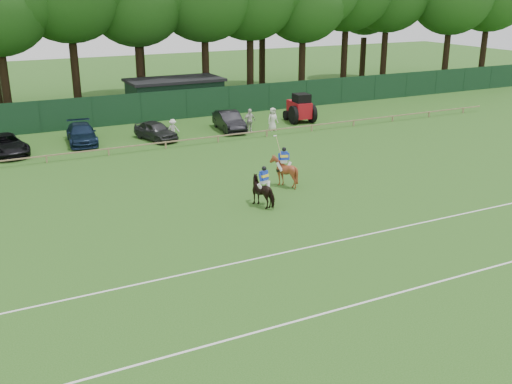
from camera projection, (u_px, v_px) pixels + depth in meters
ground at (277, 243)px, 26.27m from camera, size 160.00×160.00×0.00m
horse_dark at (264, 191)px, 30.65m from camera, size 1.37×1.97×1.52m
horse_chestnut at (284, 171)px, 33.69m from camera, size 1.80×1.91×1.71m
suv_black at (5, 145)px, 40.17m from camera, size 3.04×5.19×1.36m
sedan_navy at (82, 134)px, 43.04m from camera, size 2.46×5.00×1.40m
hatch_grey at (156, 131)px, 44.07m from camera, size 2.68×4.34×1.38m
estate_black at (229, 121)px, 47.04m from camera, size 2.15×4.70×1.49m
spectator_left at (173, 129)px, 44.23m from camera, size 1.03×0.66×1.51m
spectator_mid at (249, 121)px, 46.17m from camera, size 1.16×0.64×1.87m
spectator_right at (273, 119)px, 46.92m from camera, size 0.93×0.65×1.81m
rider_dark at (264, 178)px, 30.41m from camera, size 0.92×0.53×1.41m
rider_chestnut at (284, 158)px, 33.43m from camera, size 0.92×0.74×2.05m
pitch_lines at (320, 276)px, 23.31m from camera, size 60.00×5.10×0.01m
pitch_rail at (152, 144)px, 41.33m from camera, size 62.10×0.10×0.50m
perimeter_fence at (118, 110)px, 48.67m from camera, size 92.08×0.08×2.50m
utility_shed at (175, 95)px, 53.68m from camera, size 8.40×4.40×3.04m
tree_row at (118, 107)px, 56.69m from camera, size 96.00×12.00×21.00m
tractor at (300, 109)px, 49.87m from camera, size 2.19×3.04×2.40m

